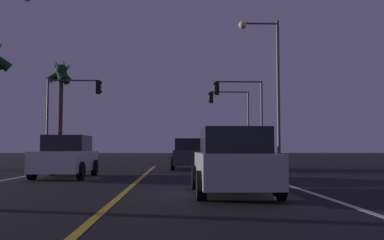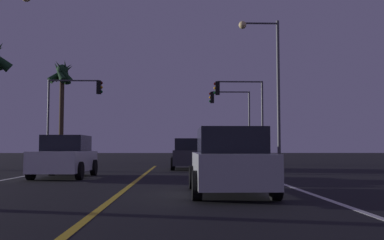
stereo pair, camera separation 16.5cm
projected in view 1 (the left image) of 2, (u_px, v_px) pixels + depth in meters
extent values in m
cube|color=silver|center=(310.00, 192.00, 11.66)|extent=(0.16, 34.16, 0.01)
cube|color=gold|center=(124.00, 193.00, 11.48)|extent=(0.16, 34.16, 0.01)
cylinder|color=black|center=(81.00, 171.00, 16.18)|extent=(0.22, 0.68, 0.68)
cylinder|color=black|center=(32.00, 171.00, 16.11)|extent=(0.22, 0.68, 0.68)
cylinder|color=black|center=(94.00, 168.00, 18.87)|extent=(0.22, 0.68, 0.68)
cylinder|color=black|center=(53.00, 168.00, 18.81)|extent=(0.22, 0.68, 0.68)
cube|color=silver|center=(66.00, 161.00, 17.51)|extent=(1.80, 4.30, 0.80)
cube|color=black|center=(68.00, 143.00, 17.81)|extent=(1.60, 2.10, 0.64)
cube|color=red|center=(91.00, 157.00, 19.64)|extent=(0.24, 0.08, 0.16)
cube|color=red|center=(64.00, 157.00, 19.59)|extent=(0.24, 0.08, 0.16)
cylinder|color=black|center=(173.00, 162.00, 25.65)|extent=(0.22, 0.68, 0.68)
cylinder|color=black|center=(204.00, 162.00, 25.72)|extent=(0.22, 0.68, 0.68)
cylinder|color=black|center=(173.00, 164.00, 22.96)|extent=(0.22, 0.68, 0.68)
cylinder|color=black|center=(207.00, 164.00, 23.02)|extent=(0.22, 0.68, 0.68)
cube|color=#38383D|center=(189.00, 157.00, 24.36)|extent=(1.80, 4.30, 0.80)
cube|color=black|center=(189.00, 144.00, 24.15)|extent=(1.60, 2.10, 0.64)
cube|color=red|center=(179.00, 156.00, 22.25)|extent=(0.24, 0.08, 0.16)
cube|color=red|center=(202.00, 156.00, 22.29)|extent=(0.24, 0.08, 0.16)
cylinder|color=black|center=(196.00, 177.00, 12.57)|extent=(0.22, 0.68, 0.68)
cylinder|color=black|center=(258.00, 177.00, 12.64)|extent=(0.22, 0.68, 0.68)
cylinder|color=black|center=(201.00, 186.00, 9.88)|extent=(0.22, 0.68, 0.68)
cylinder|color=black|center=(280.00, 185.00, 9.94)|extent=(0.22, 0.68, 0.68)
cube|color=#B7BABF|center=(233.00, 168.00, 11.28)|extent=(1.80, 4.30, 0.80)
cube|color=black|center=(234.00, 141.00, 11.08)|extent=(1.60, 2.10, 0.64)
cube|color=red|center=(217.00, 169.00, 9.17)|extent=(0.24, 0.08, 0.16)
cube|color=red|center=(274.00, 168.00, 9.21)|extent=(0.24, 0.08, 0.16)
cylinder|color=#4C4C51|center=(262.00, 123.00, 29.45)|extent=(0.14, 0.14, 5.73)
cylinder|color=#4C4C51|center=(239.00, 82.00, 29.58)|extent=(3.04, 0.10, 0.10)
cube|color=black|center=(217.00, 88.00, 29.49)|extent=(0.28, 0.36, 0.90)
sphere|color=#3A0605|center=(215.00, 84.00, 29.51)|extent=(0.20, 0.20, 0.20)
sphere|color=orange|center=(215.00, 88.00, 29.49)|extent=(0.20, 0.20, 0.20)
sphere|color=#063816|center=(215.00, 93.00, 29.47)|extent=(0.20, 0.20, 0.20)
cylinder|color=#4C4C51|center=(47.00, 122.00, 28.93)|extent=(0.14, 0.14, 5.75)
cylinder|color=#4C4C51|center=(73.00, 80.00, 29.17)|extent=(3.34, 0.10, 0.10)
cube|color=black|center=(98.00, 87.00, 29.20)|extent=(0.28, 0.36, 0.90)
sphere|color=#3A0605|center=(101.00, 83.00, 29.23)|extent=(0.20, 0.20, 0.20)
sphere|color=orange|center=(101.00, 87.00, 29.21)|extent=(0.20, 0.20, 0.20)
sphere|color=#063816|center=(101.00, 92.00, 29.19)|extent=(0.20, 0.20, 0.20)
cylinder|color=#4C4C51|center=(248.00, 127.00, 34.94)|extent=(0.14, 0.14, 5.74)
cylinder|color=#4C4C51|center=(230.00, 92.00, 35.06)|extent=(2.98, 0.10, 0.10)
cube|color=black|center=(211.00, 97.00, 34.98)|extent=(0.28, 0.36, 0.90)
sphere|color=#3A0605|center=(209.00, 94.00, 34.99)|extent=(0.20, 0.20, 0.20)
sphere|color=orange|center=(209.00, 97.00, 34.97)|extent=(0.20, 0.20, 0.20)
sphere|color=#063816|center=(209.00, 101.00, 34.96)|extent=(0.20, 0.20, 0.20)
cylinder|color=#4C4C51|center=(278.00, 94.00, 24.14)|extent=(0.18, 0.18, 8.30)
cylinder|color=#4C4C51|center=(260.00, 23.00, 24.36)|extent=(1.97, 0.10, 0.10)
sphere|color=#F9D88C|center=(243.00, 25.00, 24.32)|extent=(0.44, 0.44, 0.44)
cylinder|color=#473826|center=(60.00, 118.00, 34.75)|extent=(0.36, 0.36, 7.21)
sphere|color=#19381E|center=(61.00, 70.00, 35.00)|extent=(0.90, 0.90, 0.90)
cone|color=#19381E|center=(65.00, 72.00, 35.00)|extent=(0.56, 1.53, 1.99)
cone|color=#19381E|center=(62.00, 72.00, 35.29)|extent=(1.82, 0.65, 1.53)
cone|color=#19381E|center=(60.00, 72.00, 35.22)|extent=(2.06, 1.75, 1.97)
cone|color=#19381E|center=(58.00, 71.00, 34.78)|extent=(1.75, 1.83, 2.01)
cone|color=#19381E|center=(62.00, 71.00, 34.72)|extent=(1.67, 1.15, 1.87)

